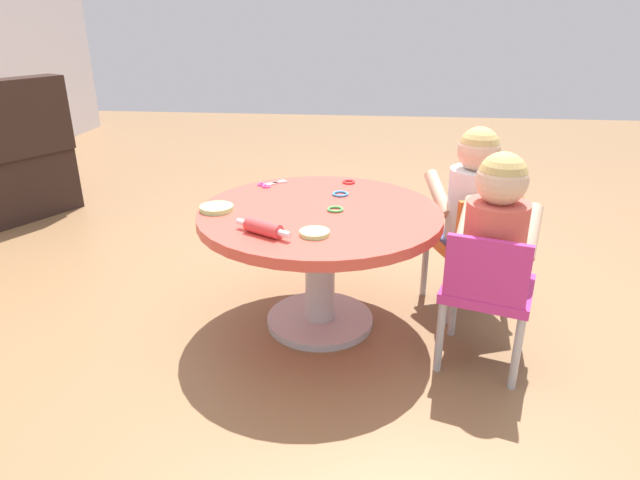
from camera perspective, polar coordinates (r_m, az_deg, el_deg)
ground_plane at (r=2.33m, az=-0.00°, el=-8.54°), size 10.00×10.00×0.00m
craft_table at (r=2.16m, az=-0.00°, el=0.35°), size 0.94×0.94×0.50m
child_chair_left at (r=2.02m, az=16.88°, el=-5.03°), size 0.38×0.38×0.54m
seated_child_left at (r=1.96m, az=17.77°, el=1.35°), size 0.41×0.36×0.51m
child_chair_right at (r=2.39m, az=15.52°, el=-0.40°), size 0.38×0.38×0.54m
seated_child_right at (r=2.35m, az=15.63°, el=5.06°), size 0.42×0.37×0.51m
rolling_pin at (r=1.88m, az=-5.90°, el=1.25°), size 0.13×0.21×0.05m
craft_scissors at (r=2.44m, az=-5.29°, el=5.76°), size 0.13×0.13×0.01m
playdough_blob_0 at (r=2.15m, az=-10.66°, el=3.26°), size 0.13×0.13×0.02m
playdough_blob_1 at (r=1.88m, az=-0.56°, el=0.74°), size 0.10×0.10×0.02m
cookie_cutter_0 at (r=2.47m, az=3.00°, el=6.03°), size 0.06×0.06×0.01m
cookie_cutter_1 at (r=2.11m, az=1.60°, el=3.21°), size 0.06×0.06×0.01m
cookie_cutter_2 at (r=2.30m, az=2.12°, el=4.80°), size 0.07×0.07×0.01m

